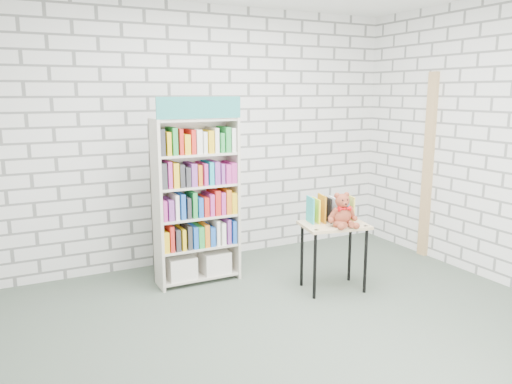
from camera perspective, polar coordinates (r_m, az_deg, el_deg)
name	(u,v)px	position (r m, az deg, el deg)	size (l,w,h in m)	color
ground	(304,327)	(4.24, 5.54, -15.06)	(4.50, 4.50, 0.00)	#475447
room_shell	(309,105)	(3.80, 6.07, 9.84)	(4.52, 4.02, 2.81)	silver
bookshelf	(196,200)	(4.94, -6.86, -0.87)	(0.82, 0.32, 1.84)	beige
display_table	(334,233)	(4.81, 8.89, -4.65)	(0.68, 0.53, 0.66)	tan
table_books	(330,208)	(4.85, 8.48, -1.86)	(0.45, 0.26, 0.25)	#27ABA8
teddy_bear	(343,213)	(4.69, 9.87, -2.35)	(0.29, 0.28, 0.32)	maroon
door_trim	(428,166)	(6.01, 19.05, 2.80)	(0.05, 0.12, 2.10)	tan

